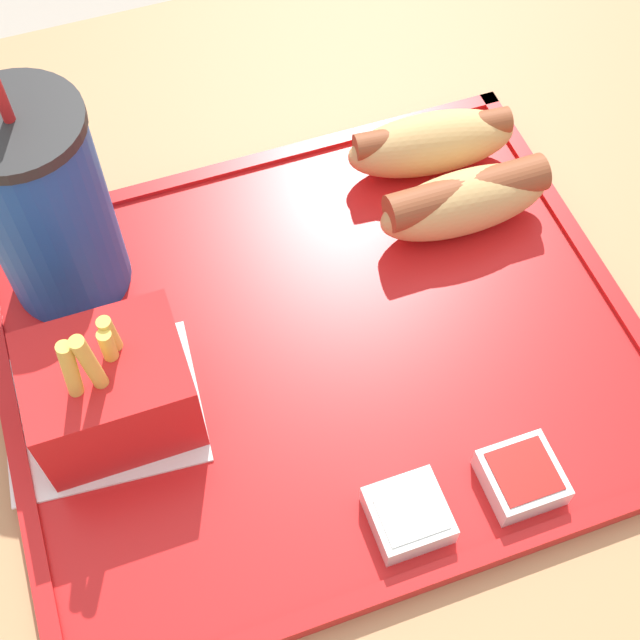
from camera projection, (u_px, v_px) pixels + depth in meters
dining_table at (299, 560)px, 0.92m from camera, size 1.25×0.84×0.75m
food_tray at (320, 347)px, 0.62m from camera, size 0.43×0.36×0.01m
paper_napkin at (103, 410)px, 0.58m from camera, size 0.13×0.12×0.00m
soda_cup at (45, 207)px, 0.58m from camera, size 0.09×0.09×0.19m
hot_dog_far at (432, 142)px, 0.68m from camera, size 0.14×0.06×0.05m
hot_dog_near at (465, 200)px, 0.65m from camera, size 0.13×0.05×0.05m
fries_carton at (111, 391)px, 0.55m from camera, size 0.10×0.08×0.12m
sauce_cup_mayo at (408, 515)px, 0.54m from camera, size 0.05×0.05×0.02m
sauce_cup_ketchup at (522, 477)px, 0.55m from camera, size 0.05×0.05×0.02m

